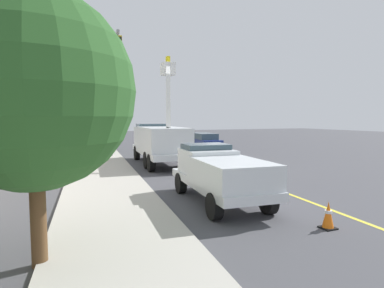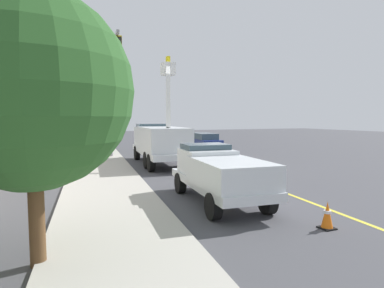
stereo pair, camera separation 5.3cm
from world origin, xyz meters
name	(u,v)px [view 2 (the right image)]	position (x,y,z in m)	size (l,w,h in m)	color
ground	(221,168)	(0.00, 0.00, 0.00)	(120.00, 120.00, 0.00)	#47474C
sidewalk_far_side	(103,174)	(0.56, 7.05, 0.06)	(60.00, 3.60, 0.12)	#B2ADA3
lane_centre_stripe	(221,168)	(0.00, 0.00, 0.00)	(50.00, 0.16, 0.01)	yellow
utility_bucket_truck	(159,140)	(3.34, 2.95, 1.63)	(8.37, 3.25, 7.57)	silver
service_pickup_truck	(219,172)	(-7.08, 3.80, 1.12)	(5.75, 2.54, 2.06)	silver
passing_minivan	(204,141)	(10.11, -3.53, 0.97)	(4.94, 2.27, 1.69)	navy
traffic_cone_leading	(327,215)	(-10.75, 2.28, 0.38)	(0.40, 0.40, 0.78)	black
traffic_cone_mid_front	(175,152)	(6.99, 0.54, 0.39)	(0.40, 0.40, 0.79)	black
traffic_signal_mast	(112,72)	(5.75, 5.61, 6.33)	(7.52, 0.96, 8.93)	gray
street_tree_left	(32,91)	(-10.16, 9.65, 3.66)	(4.09, 4.09, 5.71)	brown
street_tree_right	(81,106)	(12.04, 7.37, 4.15)	(4.41, 4.41, 6.36)	brown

